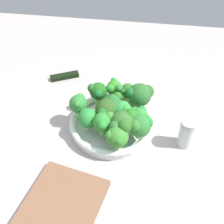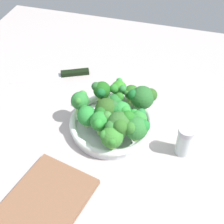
% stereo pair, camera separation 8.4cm
% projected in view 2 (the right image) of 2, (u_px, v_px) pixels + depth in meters
% --- Properties ---
extents(ground_plane, '(1.30, 1.30, 0.03)m').
position_uv_depth(ground_plane, '(113.00, 137.00, 0.88)').
color(ground_plane, '#B3A9A6').
extents(bowl, '(0.24, 0.24, 0.03)m').
position_uv_depth(bowl, '(112.00, 124.00, 0.88)').
color(bowl, white).
rests_on(bowl, ground_plane).
extents(broccoli_floret_0, '(0.07, 0.07, 0.08)m').
position_uv_depth(broccoli_floret_0, '(120.00, 124.00, 0.78)').
color(broccoli_floret_0, '#7BB05F').
rests_on(broccoli_floret_0, bowl).
extents(broccoli_floret_1, '(0.06, 0.05, 0.06)m').
position_uv_depth(broccoli_floret_1, '(87.00, 115.00, 0.83)').
color(broccoli_floret_1, '#8CD06A').
rests_on(broccoli_floret_1, bowl).
extents(broccoli_floret_2, '(0.06, 0.06, 0.07)m').
position_uv_depth(broccoli_floret_2, '(101.00, 91.00, 0.89)').
color(broccoli_floret_2, '#94CB58').
rests_on(broccoli_floret_2, bowl).
extents(broccoli_floret_3, '(0.05, 0.05, 0.07)m').
position_uv_depth(broccoli_floret_3, '(123.00, 111.00, 0.83)').
color(broccoli_floret_3, '#9ED168').
rests_on(broccoli_floret_3, bowl).
extents(broccoli_floret_4, '(0.05, 0.05, 0.05)m').
position_uv_depth(broccoli_floret_4, '(138.00, 118.00, 0.82)').
color(broccoli_floret_4, '#83BE4D').
rests_on(broccoli_floret_4, bowl).
extents(broccoli_floret_5, '(0.04, 0.05, 0.06)m').
position_uv_depth(broccoli_floret_5, '(115.00, 102.00, 0.86)').
color(broccoli_floret_5, '#88BC59').
rests_on(broccoli_floret_5, bowl).
extents(broccoli_floret_6, '(0.05, 0.05, 0.07)m').
position_uv_depth(broccoli_floret_6, '(80.00, 101.00, 0.86)').
color(broccoli_floret_6, '#94D965').
rests_on(broccoli_floret_6, bowl).
extents(broccoli_floret_7, '(0.07, 0.08, 0.08)m').
position_uv_depth(broccoli_floret_7, '(143.00, 97.00, 0.87)').
color(broccoli_floret_7, '#A0C775').
rests_on(broccoli_floret_7, bowl).
extents(broccoli_floret_8, '(0.06, 0.05, 0.06)m').
position_uv_depth(broccoli_floret_8, '(119.00, 88.00, 0.90)').
color(broccoli_floret_8, '#A2D867').
rests_on(broccoli_floret_8, bowl).
extents(broccoli_floret_9, '(0.06, 0.06, 0.07)m').
position_uv_depth(broccoli_floret_9, '(101.00, 121.00, 0.80)').
color(broccoli_floret_9, '#85C55D').
rests_on(broccoli_floret_9, bowl).
extents(broccoli_floret_10, '(0.06, 0.06, 0.06)m').
position_uv_depth(broccoli_floret_10, '(111.00, 137.00, 0.77)').
color(broccoli_floret_10, '#85C14E').
rests_on(broccoli_floret_10, bowl).
extents(broccoli_floret_11, '(0.04, 0.04, 0.06)m').
position_uv_depth(broccoli_floret_11, '(132.00, 93.00, 0.89)').
color(broccoli_floret_11, '#98C868').
rests_on(broccoli_floret_11, bowl).
extents(broccoli_floret_12, '(0.07, 0.07, 0.07)m').
position_uv_depth(broccoli_floret_12, '(107.00, 110.00, 0.83)').
color(broccoli_floret_12, '#7DB355').
rests_on(broccoli_floret_12, bowl).
extents(broccoli_floret_13, '(0.06, 0.07, 0.07)m').
position_uv_depth(broccoli_floret_13, '(136.00, 127.00, 0.78)').
color(broccoli_floret_13, '#8FCB67').
rests_on(broccoli_floret_13, bowl).
extents(knife, '(0.14, 0.25, 0.01)m').
position_uv_depth(knife, '(61.00, 74.00, 1.06)').
color(knife, silver).
rests_on(knife, ground_plane).
extents(cutting_board, '(0.29, 0.22, 0.02)m').
position_uv_depth(cutting_board, '(40.00, 209.00, 0.70)').
color(cutting_board, brown).
rests_on(cutting_board, ground_plane).
extents(pepper_shaker, '(0.04, 0.04, 0.09)m').
position_uv_depth(pepper_shaker, '(185.00, 141.00, 0.80)').
color(pepper_shaker, silver).
rests_on(pepper_shaker, ground_plane).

